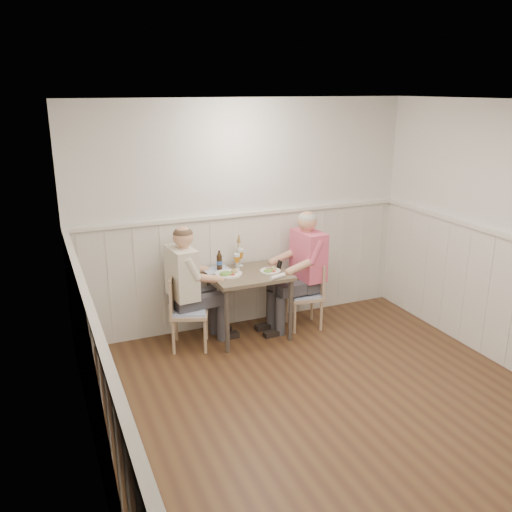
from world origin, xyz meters
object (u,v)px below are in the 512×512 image
Objects in this scene: chair_right at (308,292)px; diner_cream at (187,295)px; grass_vase at (237,252)px; chair_left at (185,309)px; man_in_pink at (305,278)px; beer_bottle at (219,261)px; dining_table at (249,282)px.

chair_right is 0.59× the size of diner_cream.
chair_right is 2.00× the size of grass_vase.
chair_right is at bearing -19.87° from grass_vase.
chair_right is at bearing -1.33° from chair_left.
man_in_pink reaches higher than chair_left.
diner_cream is 0.54m from beer_bottle.
chair_right is 1.11m from beer_bottle.
diner_cream reaches higher than chair_right.
dining_table is at bearing -179.48° from man_in_pink.
grass_vase is at bearing 162.59° from man_in_pink.
man_in_pink reaches higher than beer_bottle.
man_in_pink is 1.02m from beer_bottle.
dining_table is 1.02× the size of chair_left.
man_in_pink is at bearing 120.54° from chair_right.
grass_vase is (0.65, 0.19, 0.36)m from diner_cream.
dining_table is 0.77m from chair_left.
chair_right is (0.72, -0.04, -0.21)m from dining_table.
beer_bottle is at bearing -173.27° from grass_vase.
chair_left is 0.14m from diner_cream.
man_in_pink is at bearing -17.41° from grass_vase.
dining_table is at bearing 0.39° from chair_left.
dining_table is 3.72× the size of beer_bottle.
chair_left is 0.59× the size of man_in_pink.
man_in_pink is at bearing -2.00° from diner_cream.
diner_cream is at bearing -159.73° from beer_bottle.
grass_vase reaches higher than beer_bottle.
dining_table is 0.60× the size of man_in_pink.
chair_left reaches higher than chair_right.
beer_bottle is (-0.97, 0.21, 0.26)m from man_in_pink.
chair_left is at bearing -179.61° from dining_table.
dining_table is 0.38m from grass_vase.
diner_cream reaches higher than beer_bottle.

